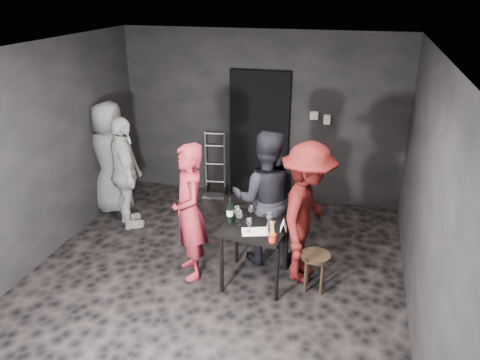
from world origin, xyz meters
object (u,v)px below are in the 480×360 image
(server_red, at_px, (189,204))
(bystander_cream, at_px, (124,169))
(stool, at_px, (315,262))
(bystander_grey, at_px, (110,149))
(man_maroon, at_px, (307,204))
(tasting_table, at_px, (256,233))
(breadstick_cup, at_px, (273,232))
(wine_bottle, at_px, (230,213))
(hand_truck, at_px, (215,183))
(woman_black, at_px, (266,188))

(server_red, distance_m, bystander_cream, 1.61)
(stool, bearing_deg, bystander_grey, 158.51)
(man_maroon, bearing_deg, bystander_grey, 77.70)
(server_red, bearing_deg, man_maroon, 68.88)
(tasting_table, bearing_deg, server_red, -176.47)
(tasting_table, bearing_deg, breadstick_cup, -50.53)
(tasting_table, relative_size, breadstick_cup, 2.90)
(bystander_grey, bearing_deg, bystander_cream, 131.06)
(server_red, distance_m, breadstick_cup, 1.08)
(bystander_grey, bearing_deg, wine_bottle, 144.37)
(hand_truck, bearing_deg, stool, -56.54)
(stool, height_order, woman_black, woman_black)
(bystander_grey, bearing_deg, hand_truck, -150.60)
(woman_black, relative_size, man_maroon, 1.02)
(breadstick_cup, bearing_deg, woman_black, 107.25)
(man_maroon, bearing_deg, bystander_cream, 82.96)
(breadstick_cup, bearing_deg, wine_bottle, 151.29)
(hand_truck, xyz_separation_m, wine_bottle, (0.91, -2.23, 0.67))
(bystander_cream, relative_size, bystander_grey, 0.90)
(woman_black, relative_size, wine_bottle, 6.25)
(bystander_cream, relative_size, breadstick_cup, 7.00)
(server_red, xyz_separation_m, man_maroon, (1.34, 0.29, 0.04))
(bystander_grey, xyz_separation_m, wine_bottle, (2.25, -1.29, -0.14))
(stool, bearing_deg, man_maroon, 124.11)
(server_red, height_order, woman_black, woman_black)
(stool, distance_m, bystander_cream, 3.00)
(wine_bottle, bearing_deg, breadstick_cup, -28.71)
(bystander_cream, bearing_deg, man_maroon, -143.05)
(server_red, bearing_deg, woman_black, 91.97)
(bystander_cream, bearing_deg, bystander_grey, 7.27)
(server_red, relative_size, breadstick_cup, 7.30)
(server_red, distance_m, woman_black, 0.97)
(tasting_table, relative_size, woman_black, 0.37)
(tasting_table, xyz_separation_m, wine_bottle, (-0.31, 0.00, 0.22))
(hand_truck, distance_m, wine_bottle, 2.50)
(stool, relative_size, wine_bottle, 1.47)
(bystander_cream, bearing_deg, hand_truck, -73.00)
(hand_truck, distance_m, stool, 2.95)
(server_red, bearing_deg, bystander_grey, -160.30)
(bystander_grey, relative_size, breadstick_cup, 7.83)
(hand_truck, height_order, bystander_grey, bystander_grey)
(woman_black, relative_size, bystander_cream, 1.11)
(hand_truck, height_order, bystander_cream, bystander_cream)
(hand_truck, relative_size, bystander_cream, 0.60)
(tasting_table, distance_m, wine_bottle, 0.38)
(woman_black, height_order, breadstick_cup, woman_black)
(stool, bearing_deg, hand_truck, 130.77)
(woman_black, bearing_deg, bystander_cream, -20.75)
(breadstick_cup, bearing_deg, bystander_grey, 150.38)
(server_red, distance_m, man_maroon, 1.37)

